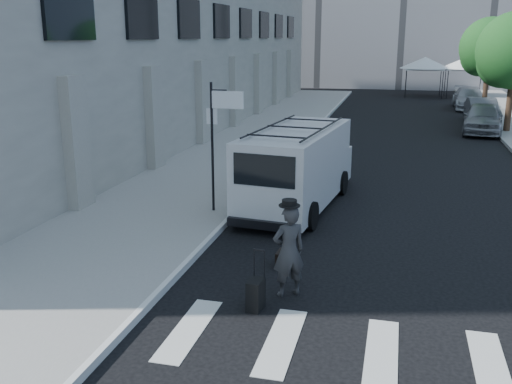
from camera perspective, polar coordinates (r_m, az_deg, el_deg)
The scene contains 15 objects.
ground at distance 12.36m, azimuth 2.64°, elevation -7.59°, with size 120.00×120.00×0.00m, color black.
sidewalk_left at distance 28.33m, azimuth 0.69°, elevation 5.69°, with size 4.50×48.00×0.15m, color gray.
building_left at distance 32.26m, azimuth -11.61°, elevation 17.13°, with size 10.00×44.00×12.00m, color gray.
sign_pole at distance 15.24m, azimuth -3.60°, elevation 7.16°, with size 1.03×0.07×3.50m.
tree_near at distance 31.77m, azimuth 24.26°, elevation 12.50°, with size 3.80×3.83×6.03m.
tree_far at distance 40.67m, azimuth 22.15°, elevation 13.05°, with size 3.80×3.83×6.03m.
tent_left at distance 49.24m, azimuth 16.54°, elevation 12.26°, with size 4.00×4.00×3.20m.
tent_right at distance 49.96m, azimuth 20.27°, elevation 11.99°, with size 4.00×4.00×3.20m.
businessman at distance 10.80m, azimuth 3.29°, elevation -5.95°, with size 0.65×0.43×1.79m, color #313134.
briefcase at distance 12.41m, azimuth 2.44°, elevation -6.64°, with size 0.12×0.44×0.34m, color black.
suitcase at distance 10.48m, azimuth -0.03°, elevation -10.20°, with size 0.29×0.42×1.10m.
cargo_van at distance 16.51m, azimuth 4.20°, elevation 2.58°, with size 2.64×6.20×2.27m.
parked_car_a at distance 31.50m, azimuth 21.73°, elevation 6.88°, with size 1.83×4.56×1.55m, color gray.
parked_car_b at distance 35.26m, azimuth 21.65°, elevation 7.56°, with size 1.49×4.26×1.40m, color #55585C.
parked_car_c at distance 41.90m, azimuth 20.55°, elevation 8.76°, with size 2.02×4.98×1.44m, color #B3B5BC.
Camera 1 is at (2.22, -11.17, 4.80)m, focal length 40.00 mm.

